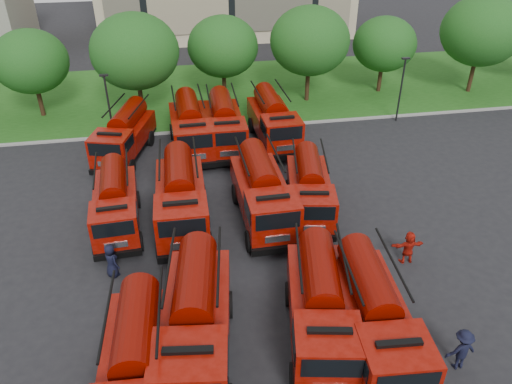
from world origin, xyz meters
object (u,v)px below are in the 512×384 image
Objects in this scene: fire_truck_4 at (115,203)px; fire_truck_6 at (263,192)px; fire_truck_11 at (273,120)px; firefighter_2 at (409,383)px; fire_truck_10 at (224,124)px; fire_truck_0 at (137,369)px; fire_truck_8 at (124,135)px; firefighter_4 at (114,275)px; firefighter_3 at (456,366)px; fire_truck_2 at (321,306)px; fire_truck_9 at (190,127)px; firefighter_5 at (405,261)px; fire_truck_5 at (181,197)px; fire_truck_7 at (310,189)px; fire_truck_1 at (195,320)px; fire_truck_3 at (374,316)px.

fire_truck_4 is 8.04m from fire_truck_6.
fire_truck_11 is (10.59, 8.93, 0.17)m from fire_truck_4.
fire_truck_10 is at bearing -5.92° from firefighter_2.
fire_truck_0 is 4.61× the size of firefighter_2.
fire_truck_11 reaches higher than firefighter_2.
firefighter_4 is at bearing -74.22° from fire_truck_8.
fire_truck_11 reaches higher than firefighter_3.
fire_truck_2 reaches higher than fire_truck_4.
firefighter_5 is at bearing -57.16° from fire_truck_9.
fire_truck_5 is at bearing -9.50° from fire_truck_4.
fire_truck_9 is (3.18, 20.08, 0.07)m from fire_truck_0.
fire_truck_7 is at bearing -14.37° from firefighter_2.
fire_truck_5 is 5.48m from firefighter_4.
fire_truck_9 is (-3.38, 9.36, 0.00)m from fire_truck_6.
fire_truck_9 is 13.81m from firefighter_4.
fire_truck_2 is 4.18× the size of firefighter_4.
firefighter_3 is at bearing -44.63° from fire_truck_4.
firefighter_4 is at bearing -33.00° from firefighter_3.
fire_truck_11 is 21.26m from firefighter_3.
firefighter_2 is (0.75, -12.01, -1.54)m from fire_truck_7.
fire_truck_6 reaches higher than fire_truck_4.
fire_truck_8 is at bearing -176.13° from fire_truck_10.
firefighter_5 is (10.90, -5.27, -1.76)m from fire_truck_5.
fire_truck_0 is 14.27m from firefighter_5.
firefighter_3 is at bearing -67.86° from fire_truck_9.
fire_truck_1 reaches higher than fire_truck_4.
fire_truck_4 is 9.88m from fire_truck_9.
fire_truck_7 is at bearing 59.55° from fire_truck_1.
firefighter_2 is (2.76, -2.92, -1.66)m from fire_truck_2.
fire_truck_9 is at bearing 58.72° from fire_truck_4.
firefighter_5 is (9.80, -14.38, -1.74)m from fire_truck_9.
fire_truck_3 is at bearing -73.99° from fire_truck_9.
fire_truck_11 reaches higher than firefighter_5.
firefighter_3 is at bearing -16.23° from fire_truck_2.
fire_truck_8 is 4.16× the size of firefighter_5.
fire_truck_3 is 0.98× the size of fire_truck_9.
fire_truck_11 is 21.45m from firefighter_2.
firefighter_4 is (-1.48, 7.20, -1.67)m from fire_truck_0.
fire_truck_1 is at bearing -17.33° from firefighter_3.
fire_truck_8 is 0.99× the size of fire_truck_10.
fire_truck_7 is (7.23, -0.04, -0.22)m from fire_truck_5.
firefighter_2 is (10.06, -1.07, -1.67)m from fire_truck_0.
fire_truck_3 reaches higher than fire_truck_4.
fire_truck_10 is at bearing -75.32° from firefighter_3.
firefighter_5 is at bearing -24.78° from fire_truck_5.
firefighter_2 is at bearing -76.60° from fire_truck_10.
firefighter_5 is at bearing 26.74° from fire_truck_0.
firefighter_3 is at bearing -64.32° from fire_truck_6.
fire_truck_11 is at bearing 36.83° from fire_truck_4.
fire_truck_11 is at bearing -77.88° from firefighter_4.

